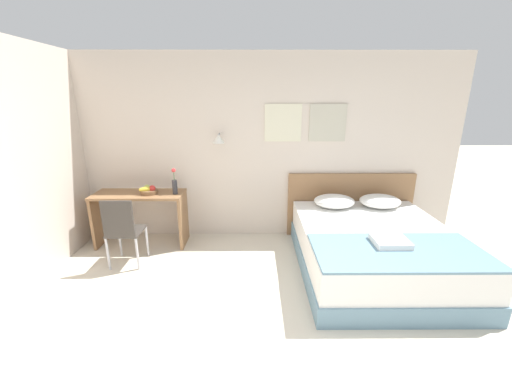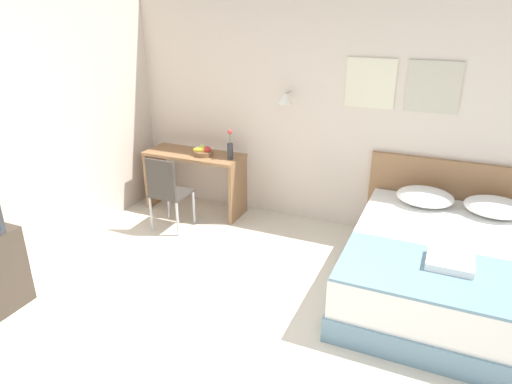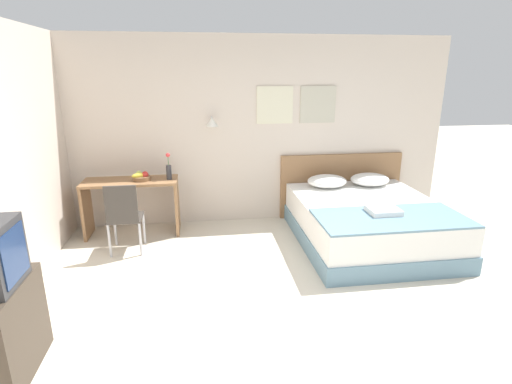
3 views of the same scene
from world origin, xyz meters
TOP-DOWN VIEW (x-y plane):
  - ground_plane at (0.00, 0.00)m, footprint 24.00×24.00m
  - wall_back at (0.01, 2.77)m, footprint 5.85×0.31m
  - bed at (1.39, 1.65)m, footprint 1.76×2.08m
  - headboard at (1.39, 2.71)m, footprint 1.88×0.06m
  - pillow_left at (1.07, 2.40)m, footprint 0.57×0.46m
  - pillow_right at (1.71, 2.40)m, footprint 0.57×0.46m
  - throw_blanket at (1.39, 1.04)m, footprint 1.71×0.83m
  - folded_towel_near_foot at (1.36, 1.19)m, footprint 0.35×0.32m
  - desk at (-1.67, 2.41)m, footprint 1.24×0.49m
  - desk_chair at (-1.67, 1.77)m, footprint 0.40×0.40m
  - fruit_bowl at (-1.52, 2.39)m, footprint 0.25×0.23m
  - flower_vase at (-1.15, 2.38)m, footprint 0.07×0.07m

SIDE VIEW (x-z plane):
  - ground_plane at x=0.00m, z-range 0.00..0.00m
  - bed at x=1.39m, z-range 0.00..0.56m
  - headboard at x=1.39m, z-range 0.00..0.97m
  - desk_chair at x=-1.67m, z-range 0.07..0.97m
  - desk at x=-1.67m, z-range 0.15..0.92m
  - throw_blanket at x=1.39m, z-range 0.56..0.58m
  - folded_towel_near_foot at x=1.36m, z-range 0.58..0.64m
  - pillow_left at x=1.07m, z-range 0.56..0.73m
  - pillow_right at x=1.71m, z-range 0.56..0.73m
  - fruit_bowl at x=-1.52m, z-range 0.75..0.87m
  - flower_vase at x=-1.15m, z-range 0.72..1.08m
  - wall_back at x=0.01m, z-range 0.00..2.65m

